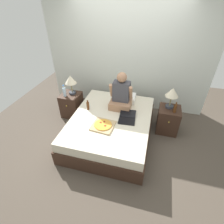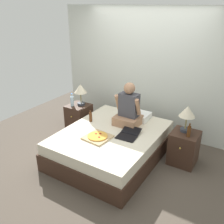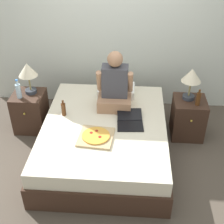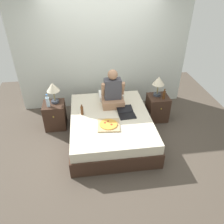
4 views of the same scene
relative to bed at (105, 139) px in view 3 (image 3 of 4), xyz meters
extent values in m
plane|color=#4C4238|center=(0.00, 0.00, -0.25)|extent=(5.90, 5.90, 0.00)
cube|color=silver|center=(0.00, 1.36, 1.00)|extent=(3.90, 0.12, 2.50)
cube|color=#382319|center=(0.00, 0.00, -0.09)|extent=(1.59, 2.00, 0.31)
cube|color=beige|center=(0.00, 0.00, 0.16)|extent=(1.54, 1.94, 0.19)
cube|color=#382319|center=(-1.13, 0.50, 0.04)|extent=(0.44, 0.44, 0.57)
sphere|color=gold|center=(-1.13, 0.27, 0.15)|extent=(0.03, 0.03, 0.03)
cylinder|color=#333842|center=(-1.09, 0.55, 0.35)|extent=(0.16, 0.16, 0.05)
cylinder|color=olive|center=(-1.09, 0.55, 0.48)|extent=(0.02, 0.02, 0.22)
cone|color=beige|center=(-1.09, 0.55, 0.68)|extent=(0.26, 0.26, 0.18)
cylinder|color=silver|center=(-1.21, 0.41, 0.43)|extent=(0.07, 0.07, 0.20)
cylinder|color=silver|center=(-1.21, 0.41, 0.56)|extent=(0.03, 0.03, 0.06)
cylinder|color=blue|center=(-1.21, 0.41, 0.59)|extent=(0.04, 0.04, 0.02)
cube|color=#382319|center=(1.13, 0.50, 0.04)|extent=(0.44, 0.44, 0.57)
sphere|color=gold|center=(1.13, 0.27, 0.15)|extent=(0.03, 0.03, 0.03)
cylinder|color=#333842|center=(1.10, 0.55, 0.35)|extent=(0.16, 0.16, 0.05)
cylinder|color=olive|center=(1.10, 0.55, 0.48)|extent=(0.02, 0.02, 0.22)
cone|color=beige|center=(1.10, 0.55, 0.68)|extent=(0.26, 0.26, 0.18)
cylinder|color=#512D14|center=(1.20, 0.40, 0.41)|extent=(0.06, 0.06, 0.18)
cylinder|color=#512D14|center=(1.20, 0.40, 0.53)|extent=(0.03, 0.03, 0.05)
cube|color=white|center=(0.10, 0.72, 0.31)|extent=(0.52, 0.34, 0.12)
cube|color=#A37556|center=(0.10, 0.40, 0.33)|extent=(0.44, 0.40, 0.16)
cube|color=#3F3F47|center=(0.10, 0.43, 0.62)|extent=(0.34, 0.20, 0.42)
sphere|color=#A37556|center=(0.10, 0.43, 0.93)|extent=(0.20, 0.20, 0.20)
cylinder|color=#A37556|center=(-0.10, 0.38, 0.64)|extent=(0.07, 0.18, 0.32)
cylinder|color=#A37556|center=(0.30, 0.38, 0.64)|extent=(0.07, 0.18, 0.32)
cube|color=black|center=(0.32, -0.05, 0.26)|extent=(0.34, 0.24, 0.02)
cube|color=black|center=(0.31, 0.15, 0.30)|extent=(0.33, 0.22, 0.06)
cube|color=tan|center=(-0.07, -0.30, 0.27)|extent=(0.43, 0.43, 0.02)
cylinder|color=gold|center=(-0.07, -0.30, 0.29)|extent=(0.33, 0.33, 0.02)
cylinder|color=maroon|center=(-0.13, -0.26, 0.30)|extent=(0.04, 0.04, 0.00)
cylinder|color=maroon|center=(-0.02, -0.33, 0.30)|extent=(0.04, 0.04, 0.00)
cylinder|color=maroon|center=(-0.07, -0.22, 0.30)|extent=(0.04, 0.04, 0.00)
cylinder|color=#4C2811|center=(-0.54, 0.14, 0.34)|extent=(0.06, 0.06, 0.17)
cylinder|color=#4C2811|center=(-0.54, 0.14, 0.45)|extent=(0.03, 0.03, 0.05)
camera|label=1|loc=(0.73, -2.66, 2.37)|focal=28.00mm
camera|label=2|loc=(2.02, -3.20, 2.28)|focal=40.00mm
camera|label=3|loc=(0.32, -3.15, 2.57)|focal=50.00mm
camera|label=4|loc=(-0.44, -3.48, 2.67)|focal=35.00mm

